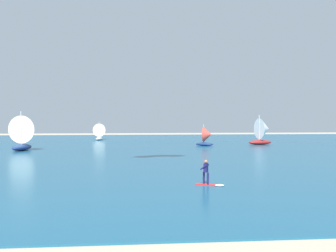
{
  "coord_description": "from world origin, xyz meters",
  "views": [
    {
      "loc": [
        -1.55,
        -7.18,
        4.58
      ],
      "look_at": [
        1.01,
        20.38,
        4.0
      ],
      "focal_mm": 41.56,
      "sensor_mm": 36.0,
      "label": 1
    }
  ],
  "objects_px": {
    "kitesurfer": "(209,176)",
    "sailboat_mid_left": "(263,131)",
    "sailboat_leading": "(100,132)",
    "sailboat_far_left": "(207,136)",
    "sailboat_outermost": "(24,132)"
  },
  "relations": [
    {
      "from": "kitesurfer",
      "to": "sailboat_mid_left",
      "type": "bearing_deg",
      "value": 66.03
    },
    {
      "from": "kitesurfer",
      "to": "sailboat_mid_left",
      "type": "relative_size",
      "value": 0.4
    },
    {
      "from": "sailboat_leading",
      "to": "sailboat_far_left",
      "type": "bearing_deg",
      "value": -45.06
    },
    {
      "from": "kitesurfer",
      "to": "sailboat_far_left",
      "type": "xyz_separation_m",
      "value": [
        6.87,
        35.8,
        0.98
      ]
    },
    {
      "from": "sailboat_outermost",
      "to": "sailboat_mid_left",
      "type": "bearing_deg",
      "value": 12.3
    },
    {
      "from": "kitesurfer",
      "to": "sailboat_outermost",
      "type": "height_order",
      "value": "sailboat_outermost"
    },
    {
      "from": "sailboat_mid_left",
      "to": "sailboat_outermost",
      "type": "bearing_deg",
      "value": -167.7
    },
    {
      "from": "sailboat_outermost",
      "to": "sailboat_leading",
      "type": "bearing_deg",
      "value": 70.81
    },
    {
      "from": "kitesurfer",
      "to": "sailboat_leading",
      "type": "height_order",
      "value": "sailboat_leading"
    },
    {
      "from": "kitesurfer",
      "to": "sailboat_outermost",
      "type": "distance_m",
      "value": 36.1
    },
    {
      "from": "kitesurfer",
      "to": "sailboat_mid_left",
      "type": "height_order",
      "value": "sailboat_mid_left"
    },
    {
      "from": "sailboat_outermost",
      "to": "sailboat_far_left",
      "type": "xyz_separation_m",
      "value": [
        26.86,
        5.79,
        -0.89
      ]
    },
    {
      "from": "sailboat_far_left",
      "to": "sailboat_leading",
      "type": "distance_m",
      "value": 26.08
    },
    {
      "from": "sailboat_far_left",
      "to": "sailboat_mid_left",
      "type": "xyz_separation_m",
      "value": [
        10.05,
        2.25,
        0.69
      ]
    },
    {
      "from": "sailboat_outermost",
      "to": "sailboat_mid_left",
      "type": "relative_size",
      "value": 1.09
    }
  ]
}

